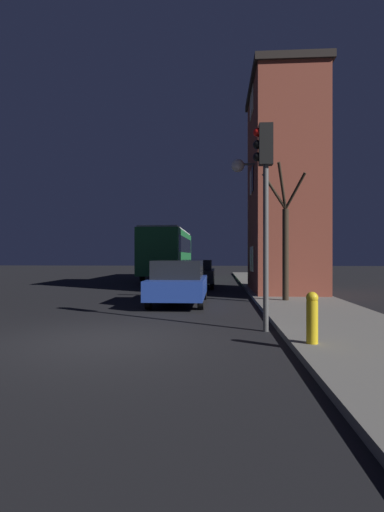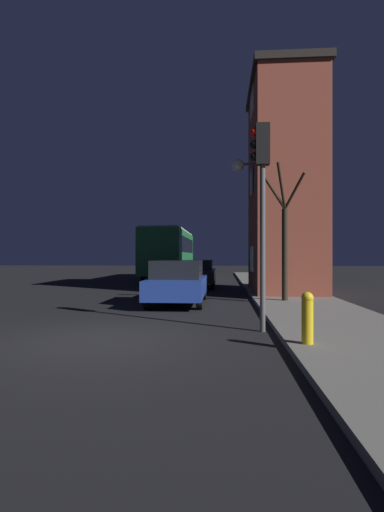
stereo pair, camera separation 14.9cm
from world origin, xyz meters
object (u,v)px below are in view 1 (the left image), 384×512
object	(u,v)px
car_near_lane	(179,282)
fire_hydrant	(312,316)
traffic_light	(264,183)
bus	(168,250)
streetlamp	(247,190)
bare_tree	(285,240)
car_mid_lane	(196,273)

from	to	relation	value
car_near_lane	fire_hydrant	world-z (taller)	car_near_lane
car_near_lane	fire_hydrant	distance (m)	7.22
traffic_light	bus	world-z (taller)	traffic_light
streetlamp	traffic_light	bearing A→B (deg)	-91.13
traffic_light	bare_tree	world-z (taller)	bare_tree
bus	car_near_lane	size ratio (longest dim) A/B	2.48
traffic_light	bus	size ratio (longest dim) A/B	0.42
bare_tree	car_mid_lane	xyz separation A→B (m)	(-3.47, 7.16, -1.45)
car_near_lane	fire_hydrant	size ratio (longest dim) A/B	4.84
car_near_lane	fire_hydrant	xyz separation A→B (m)	(3.00, -6.56, -0.17)
traffic_light	car_mid_lane	xyz separation A→B (m)	(-2.19, 12.24, -2.49)
streetlamp	traffic_light	xyz separation A→B (m)	(-0.15, -7.75, -1.15)
bare_tree	bus	size ratio (longest dim) A/B	0.43
traffic_light	car_near_lane	xyz separation A→B (m)	(-2.37, 4.83, -2.49)
streetlamp	fire_hydrant	world-z (taller)	streetlamp
bare_tree	car_mid_lane	world-z (taller)	bare_tree
streetlamp	traffic_light	world-z (taller)	streetlamp
bus	traffic_light	bearing A→B (deg)	-76.62
traffic_light	car_near_lane	size ratio (longest dim) A/B	1.04
bare_tree	fire_hydrant	world-z (taller)	bare_tree
bare_tree	car_near_lane	distance (m)	3.94
bare_tree	bus	xyz separation A→B (m)	(-5.86, 14.15, -0.15)
bus	bare_tree	bearing A→B (deg)	-67.51
bus	car_mid_lane	world-z (taller)	bus
bus	fire_hydrant	size ratio (longest dim) A/B	12.01
streetlamp	bus	size ratio (longest dim) A/B	0.51
bus	fire_hydrant	distance (m)	21.66
streetlamp	car_near_lane	bearing A→B (deg)	-130.80
bare_tree	traffic_light	bearing A→B (deg)	-104.17
streetlamp	bare_tree	world-z (taller)	streetlamp
streetlamp	bare_tree	size ratio (longest dim) A/B	1.20
fire_hydrant	traffic_light	bearing A→B (deg)	109.97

